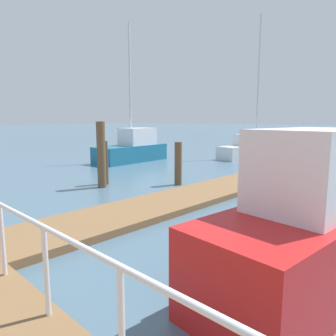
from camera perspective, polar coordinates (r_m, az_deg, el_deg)
name	(u,v)px	position (r m, az deg, el deg)	size (l,w,h in m)	color
floating_dock	(208,192)	(11.24, 7.22, -4.26)	(15.45, 2.00, 0.18)	olive
dock_piling_0	(178,164)	(12.61, 1.86, 0.82)	(0.29, 0.29, 1.73)	brown
dock_piling_1	(105,163)	(12.97, -11.39, 0.93)	(0.27, 0.27, 1.76)	#473826
dock_piling_2	(101,155)	(12.36, -11.98, 2.35)	(0.34, 0.34, 2.54)	brown
dock_piling_3	(334,159)	(14.63, 27.87, 1.51)	(0.33, 0.33, 2.04)	brown
moored_boat_1	(133,148)	(19.92, -6.39, 3.57)	(5.05, 2.16, 8.25)	#1E6B8C
moored_boat_4	(254,148)	(22.72, 15.39, 3.53)	(6.61, 2.34, 9.47)	white
moored_boat_5	(316,227)	(5.60, 25.16, -9.66)	(5.12, 1.99, 2.48)	red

